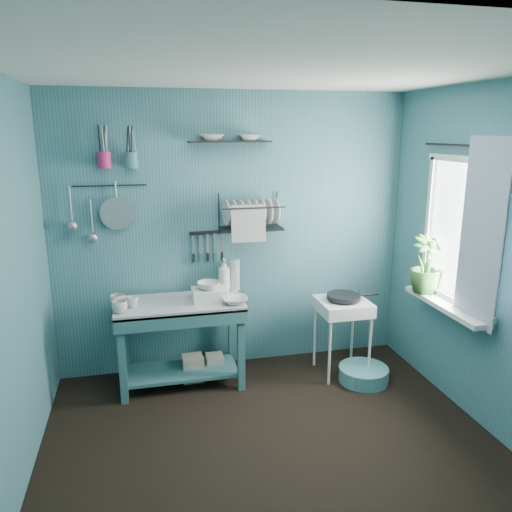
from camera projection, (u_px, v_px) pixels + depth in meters
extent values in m
plane|color=black|center=(277.00, 456.00, 3.40)|extent=(3.20, 3.20, 0.00)
plane|color=silver|center=(282.00, 68.00, 2.79)|extent=(3.20, 3.20, 0.00)
plane|color=#376A72|center=(234.00, 234.00, 4.51)|extent=(3.20, 0.00, 3.20)
plane|color=#376A72|center=(400.00, 409.00, 1.68)|extent=(3.20, 0.00, 3.20)
plane|color=#376A72|center=(502.00, 266.00, 3.45)|extent=(0.00, 3.00, 3.00)
cube|color=#2E6062|center=(181.00, 343.00, 4.29)|extent=(1.11, 0.63, 0.76)
imported|color=beige|center=(120.00, 307.00, 3.93)|extent=(0.12, 0.12, 0.10)
imported|color=beige|center=(133.00, 302.00, 4.05)|extent=(0.14, 0.14, 0.09)
imported|color=beige|center=(118.00, 301.00, 4.08)|extent=(0.17, 0.17, 0.10)
cube|color=silver|center=(209.00, 295.00, 4.23)|extent=(0.28, 0.22, 0.10)
imported|color=beige|center=(209.00, 285.00, 4.21)|extent=(0.20, 0.19, 0.06)
imported|color=silver|center=(224.00, 275.00, 4.45)|extent=(0.12, 0.12, 0.30)
cylinder|color=#ADB7C1|center=(235.00, 275.00, 4.49)|extent=(0.09, 0.09, 0.28)
imported|color=beige|center=(235.00, 300.00, 4.15)|extent=(0.22, 0.22, 0.05)
cube|color=silver|center=(342.00, 337.00, 4.50)|extent=(0.48, 0.48, 0.70)
cylinder|color=black|center=(344.00, 296.00, 4.41)|extent=(0.30, 0.30, 0.03)
cube|color=black|center=(207.00, 233.00, 4.42)|extent=(0.32, 0.04, 0.03)
cube|color=black|center=(251.00, 212.00, 4.36)|extent=(0.57, 0.29, 0.32)
cube|color=black|center=(230.00, 142.00, 4.21)|extent=(0.71, 0.22, 0.01)
imported|color=beige|center=(212.00, 144.00, 4.18)|extent=(0.24, 0.24, 0.05)
imported|color=beige|center=(249.00, 145.00, 4.25)|extent=(0.21, 0.21, 0.05)
cylinder|color=#B3215F|center=(104.00, 160.00, 4.03)|extent=(0.11, 0.11, 0.13)
cylinder|color=#3A6C7A|center=(131.00, 160.00, 4.08)|extent=(0.11, 0.11, 0.13)
cylinder|color=#9FA2A7|center=(117.00, 213.00, 4.18)|extent=(0.28, 0.03, 0.28)
cylinder|color=#9FA2A7|center=(71.00, 205.00, 4.09)|extent=(0.01, 0.01, 0.30)
cylinder|color=#9FA2A7|center=(91.00, 217.00, 4.15)|extent=(0.01, 0.01, 0.30)
cylinder|color=black|center=(110.00, 186.00, 4.14)|extent=(0.60, 0.01, 0.01)
plane|color=white|center=(462.00, 232.00, 3.83)|extent=(0.00, 1.10, 1.10)
cube|color=silver|center=(445.00, 305.00, 3.96)|extent=(0.16, 0.95, 0.04)
plane|color=silver|center=(481.00, 234.00, 3.52)|extent=(0.00, 1.35, 1.35)
cylinder|color=black|center=(465.00, 146.00, 3.66)|extent=(0.02, 1.05, 0.02)
imported|color=#2E6026|center=(426.00, 264.00, 4.16)|extent=(0.32, 0.32, 0.48)
cube|color=gray|center=(193.00, 368.00, 4.43)|extent=(0.18, 0.18, 0.22)
cube|color=gray|center=(215.00, 365.00, 4.50)|extent=(0.15, 0.15, 0.20)
cylinder|color=teal|center=(363.00, 374.00, 4.41)|extent=(0.43, 0.43, 0.13)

